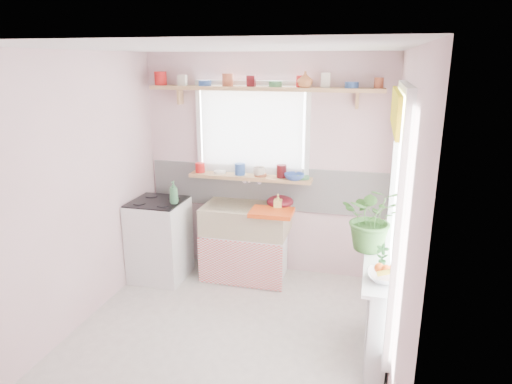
# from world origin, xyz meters

# --- Properties ---
(room) EXTENTS (3.20, 3.20, 3.20)m
(room) POSITION_xyz_m (0.66, 0.86, 1.37)
(room) COLOR silver
(room) RESTS_ON ground
(sink_unit) EXTENTS (0.95, 0.65, 1.11)m
(sink_unit) POSITION_xyz_m (-0.15, 1.29, 0.43)
(sink_unit) COLOR white
(sink_unit) RESTS_ON ground
(cooker) EXTENTS (0.58, 0.58, 0.93)m
(cooker) POSITION_xyz_m (-1.10, 1.05, 0.46)
(cooker) COLOR white
(cooker) RESTS_ON ground
(radiator_ledge) EXTENTS (0.22, 0.95, 0.78)m
(radiator_ledge) POSITION_xyz_m (1.30, 0.20, 0.40)
(radiator_ledge) COLOR white
(radiator_ledge) RESTS_ON ground
(windowsill) EXTENTS (1.40, 0.22, 0.04)m
(windowsill) POSITION_xyz_m (-0.15, 1.48, 1.14)
(windowsill) COLOR tan
(windowsill) RESTS_ON room
(pine_shelf) EXTENTS (2.52, 0.24, 0.04)m
(pine_shelf) POSITION_xyz_m (0.00, 1.47, 2.12)
(pine_shelf) COLOR tan
(pine_shelf) RESTS_ON room
(shelf_crockery) EXTENTS (2.47, 0.11, 0.12)m
(shelf_crockery) POSITION_xyz_m (-0.02, 1.47, 2.19)
(shelf_crockery) COLOR red
(shelf_crockery) RESTS_ON pine_shelf
(sill_crockery) EXTENTS (1.35, 0.11, 0.12)m
(sill_crockery) POSITION_xyz_m (-0.20, 1.48, 1.21)
(sill_crockery) COLOR red
(sill_crockery) RESTS_ON windowsill
(dish_tray) EXTENTS (0.45, 0.34, 0.04)m
(dish_tray) POSITION_xyz_m (0.19, 1.10, 0.87)
(dish_tray) COLOR #EB4C14
(dish_tray) RESTS_ON sink_unit
(colander) EXTENTS (0.30, 0.30, 0.13)m
(colander) POSITION_xyz_m (0.22, 1.35, 0.92)
(colander) COLOR #510D17
(colander) RESTS_ON sink_unit
(jade_plant) EXTENTS (0.58, 0.51, 0.60)m
(jade_plant) POSITION_xyz_m (1.21, 0.60, 1.08)
(jade_plant) COLOR #396B2B
(jade_plant) RESTS_ON radiator_ledge
(fruit_bowl) EXTENTS (0.29, 0.29, 0.07)m
(fruit_bowl) POSITION_xyz_m (1.33, 0.00, 0.81)
(fruit_bowl) COLOR silver
(fruit_bowl) RESTS_ON radiator_ledge
(herb_pot) EXTENTS (0.12, 0.09, 0.20)m
(herb_pot) POSITION_xyz_m (1.30, 0.25, 0.87)
(herb_pot) COLOR #245B25
(herb_pot) RESTS_ON radiator_ledge
(soap_bottle_sink) EXTENTS (0.09, 0.09, 0.19)m
(soap_bottle_sink) POSITION_xyz_m (0.22, 1.23, 0.94)
(soap_bottle_sink) COLOR #E0D263
(soap_bottle_sink) RESTS_ON sink_unit
(sill_cup) EXTENTS (0.16, 0.16, 0.11)m
(sill_cup) POSITION_xyz_m (-0.04, 1.47, 1.21)
(sill_cup) COLOR beige
(sill_cup) RESTS_ON windowsill
(sill_bowl) EXTENTS (0.23, 0.23, 0.07)m
(sill_bowl) POSITION_xyz_m (0.36, 1.42, 1.19)
(sill_bowl) COLOR #3152A1
(sill_bowl) RESTS_ON windowsill
(shelf_vase) EXTENTS (0.16, 0.16, 0.16)m
(shelf_vase) POSITION_xyz_m (0.45, 1.41, 2.22)
(shelf_vase) COLOR #B66A38
(shelf_vase) RESTS_ON pine_shelf
(cooker_bottle) EXTENTS (0.10, 0.10, 0.25)m
(cooker_bottle) POSITION_xyz_m (-0.88, 1.01, 1.04)
(cooker_bottle) COLOR #3F7F50
(cooker_bottle) RESTS_ON cooker
(fruit) EXTENTS (0.20, 0.14, 0.10)m
(fruit) POSITION_xyz_m (1.34, 0.01, 0.87)
(fruit) COLOR #F25814
(fruit) RESTS_ON fruit_bowl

